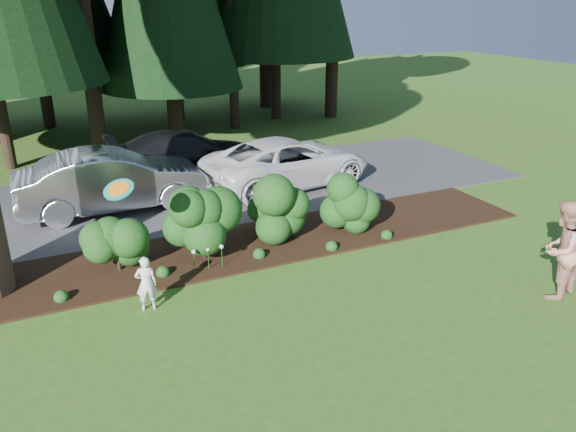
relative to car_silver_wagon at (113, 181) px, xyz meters
The scene contains 11 objects.
ground 7.16m from the car_silver_wagon, 78.16° to the right, with size 80.00×80.00×0.00m, color #2F5819.
mulch_bed 4.07m from the car_silver_wagon, 68.52° to the right, with size 16.00×2.50×0.05m, color black.
driveway 1.76m from the car_silver_wagon, 20.34° to the left, with size 22.00×6.00×0.03m, color #38383A.
shrub_row 4.42m from the car_silver_wagon, 59.74° to the right, with size 6.53×1.60×1.61m.
lily_cluster 4.72m from the car_silver_wagon, 75.73° to the right, with size 0.69×0.09×0.57m.
car_silver_wagon is the anchor object (origin of this frame).
car_white_suv 5.11m from the car_silver_wagon, ahead, with size 2.41×5.22×1.45m, color silver.
car_dark_suv 3.47m from the car_silver_wagon, 41.01° to the left, with size 1.99×4.89×1.42m, color black.
child 5.56m from the car_silver_wagon, 93.26° to the right, with size 0.39×0.26×1.07m, color white.
adult 10.83m from the car_silver_wagon, 50.45° to the right, with size 0.94×0.73×1.94m, color red.
frisbee 5.65m from the car_silver_wagon, 96.22° to the right, with size 0.56×0.51×0.34m.
Camera 1 is at (-3.28, -7.87, 5.40)m, focal length 35.00 mm.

